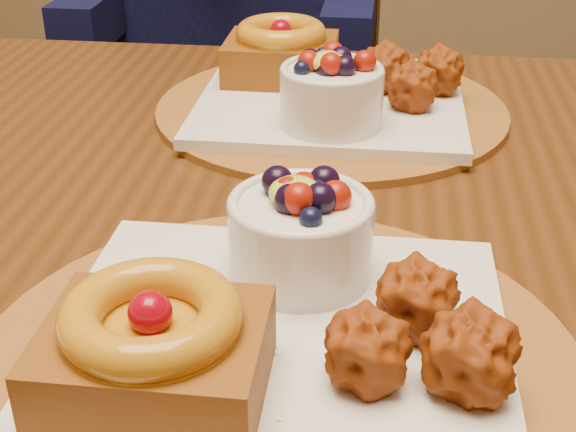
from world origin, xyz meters
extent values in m
cube|color=#3D200B|center=(0.12, -0.05, 0.73)|extent=(1.60, 0.90, 0.04)
cylinder|color=brown|center=(0.12, -0.27, 0.76)|extent=(0.38, 0.38, 0.01)
cube|color=silver|center=(0.12, -0.27, 0.77)|extent=(0.28, 0.28, 0.01)
cube|color=#5B2908|center=(0.06, -0.31, 0.80)|extent=(0.12, 0.10, 0.04)
torus|color=#945309|center=(0.06, -0.31, 0.83)|extent=(0.10, 0.10, 0.02)
sphere|color=maroon|center=(0.06, -0.31, 0.83)|extent=(0.02, 0.02, 0.02)
sphere|color=#873309|center=(0.20, -0.24, 0.80)|extent=(0.05, 0.05, 0.05)
sphere|color=#873309|center=(0.17, -0.29, 0.80)|extent=(0.05, 0.05, 0.05)
sphere|color=#873309|center=(0.23, -0.29, 0.80)|extent=(0.05, 0.05, 0.05)
cylinder|color=silver|center=(0.13, -0.18, 0.80)|extent=(0.10, 0.10, 0.05)
torus|color=silver|center=(0.13, -0.18, 0.83)|extent=(0.10, 0.10, 0.01)
ellipsoid|color=gold|center=(0.12, -0.18, 0.84)|extent=(0.03, 0.03, 0.02)
cylinder|color=brown|center=(0.12, 0.17, 0.76)|extent=(0.38, 0.38, 0.01)
cube|color=silver|center=(0.12, 0.17, 0.77)|extent=(0.28, 0.28, 0.01)
cube|color=#5B2908|center=(0.06, 0.23, 0.80)|extent=(0.12, 0.10, 0.04)
torus|color=#945309|center=(0.06, 0.23, 0.83)|extent=(0.10, 0.10, 0.02)
sphere|color=maroon|center=(0.06, 0.23, 0.83)|extent=(0.02, 0.02, 0.02)
sphere|color=#873309|center=(0.20, 0.15, 0.80)|extent=(0.05, 0.05, 0.05)
sphere|color=#873309|center=(0.17, 0.20, 0.80)|extent=(0.05, 0.05, 0.05)
sphere|color=#873309|center=(0.23, 0.20, 0.80)|extent=(0.05, 0.05, 0.05)
cylinder|color=silver|center=(0.13, 0.09, 0.80)|extent=(0.10, 0.10, 0.06)
torus|color=silver|center=(0.13, 0.09, 0.83)|extent=(0.10, 0.10, 0.01)
ellipsoid|color=gold|center=(0.12, 0.09, 0.84)|extent=(0.04, 0.04, 0.02)
cube|color=black|center=(-0.12, 0.79, 0.50)|extent=(0.56, 0.56, 0.04)
cylinder|color=black|center=(-0.36, 0.61, 0.24)|extent=(0.04, 0.04, 0.48)
cylinder|color=black|center=(0.06, 0.55, 0.24)|extent=(0.04, 0.04, 0.48)
cylinder|color=black|center=(-0.30, 1.03, 0.24)|extent=(0.04, 0.04, 0.48)
cylinder|color=black|center=(0.12, 0.97, 0.24)|extent=(0.04, 0.04, 0.48)
cube|color=black|center=(-0.30, 0.64, 0.74)|extent=(0.08, 0.28, 0.08)
cube|color=black|center=(0.12, 0.64, 0.74)|extent=(0.08, 0.28, 0.08)
camera|label=1|loc=(0.17, -0.65, 1.07)|focal=50.00mm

